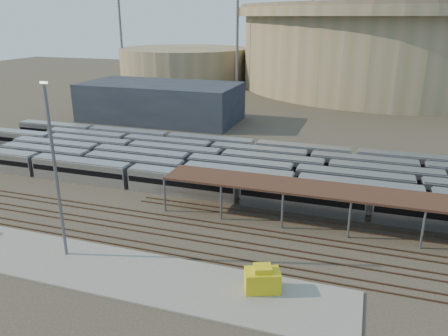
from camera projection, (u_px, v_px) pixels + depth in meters
name	position (u px, v px, depth m)	size (l,w,h in m)	color
ground	(214.00, 222.00, 60.03)	(420.00, 420.00, 0.00)	#383026
apron	(126.00, 273.00, 48.05)	(50.00, 9.00, 0.20)	gray
subway_trains	(268.00, 170.00, 75.03)	(127.27, 23.90, 3.60)	#B9B9BE
inspection_shed	(387.00, 198.00, 55.42)	(60.30, 6.00, 5.30)	slate
empty_tracks	(201.00, 238.00, 55.52)	(170.00, 9.62, 0.18)	#4C3323
stadium	(392.00, 44.00, 172.67)	(124.00, 124.00, 32.50)	gray
secondary_arena	(185.00, 64.00, 192.17)	(56.00, 56.00, 14.00)	gray
service_building	(161.00, 102.00, 118.13)	(42.00, 20.00, 10.00)	#1E232D
floodlight_0	(237.00, 34.00, 160.82)	(4.00, 1.00, 38.40)	slate
floodlight_1	(121.00, 32.00, 186.18)	(4.00, 1.00, 38.40)	slate
floodlight_3	(311.00, 31.00, 199.67)	(4.00, 1.00, 38.40)	slate
yard_light_pole	(56.00, 173.00, 48.35)	(0.82, 0.36, 20.24)	slate
yellow_equipment	(262.00, 280.00, 44.53)	(3.56, 2.23, 2.23)	gold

